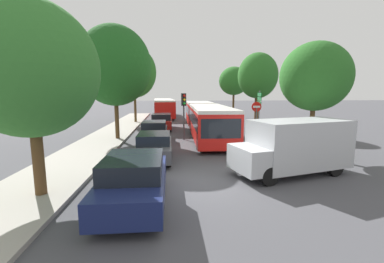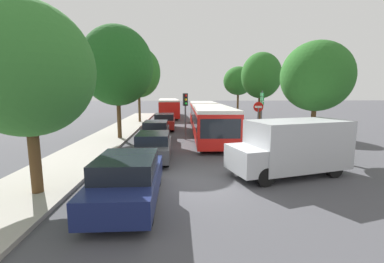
{
  "view_description": "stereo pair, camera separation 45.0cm",
  "coord_description": "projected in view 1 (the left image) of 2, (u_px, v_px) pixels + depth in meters",
  "views": [
    {
      "loc": [
        -1.06,
        -9.4,
        3.46
      ],
      "look_at": [
        0.2,
        5.37,
        1.2
      ],
      "focal_mm": 24.0,
      "sensor_mm": 36.0,
      "label": 1
    },
    {
      "loc": [
        -0.61,
        -9.43,
        3.46
      ],
      "look_at": [
        0.2,
        5.37,
        1.2
      ],
      "focal_mm": 24.0,
      "sensor_mm": 36.0,
      "label": 2
    }
  ],
  "objects": [
    {
      "name": "ground_plane",
      "position": [
        199.0,
        183.0,
        9.87
      ],
      "size": [
        200.0,
        200.0,
        0.0
      ],
      "primitive_type": "plane",
      "color": "#47474C"
    },
    {
      "name": "queued_car_red",
      "position": [
        162.0,
        122.0,
        23.87
      ],
      "size": [
        1.85,
        4.36,
        1.52
      ],
      "rotation": [
        0.0,
        0.0,
        1.57
      ],
      "color": "#B21E19",
      "rests_on": "ground"
    },
    {
      "name": "queued_car_navy",
      "position": [
        134.0,
        180.0,
        7.93
      ],
      "size": [
        1.88,
        4.43,
        1.54
      ],
      "rotation": [
        0.0,
        0.0,
        1.57
      ],
      "color": "navy",
      "rests_on": "ground"
    },
    {
      "name": "no_entry_sign",
      "position": [
        256.0,
        115.0,
        18.02
      ],
      "size": [
        0.7,
        0.08,
        2.82
      ],
      "rotation": [
        0.0,
        0.0,
        -1.57
      ],
      "color": "#56595E",
      "rests_on": "ground"
    },
    {
      "name": "tree_right_far",
      "position": [
        234.0,
        82.0,
        31.7
      ],
      "size": [
        3.66,
        3.66,
        6.6
      ],
      "color": "#51381E",
      "rests_on": "ground"
    },
    {
      "name": "queued_car_graphite",
      "position": [
        154.0,
        146.0,
        13.16
      ],
      "size": [
        1.73,
        4.07,
        1.42
      ],
      "rotation": [
        0.0,
        0.0,
        1.57
      ],
      "color": "#47474C",
      "rests_on": "ground"
    },
    {
      "name": "articulated_bus",
      "position": [
        204.0,
        116.0,
        22.03
      ],
      "size": [
        2.93,
        16.75,
        2.48
      ],
      "rotation": [
        0.0,
        0.0,
        -1.6
      ],
      "color": "red",
      "rests_on": "ground"
    },
    {
      "name": "tree_right_near",
      "position": [
        315.0,
        77.0,
        13.57
      ],
      "size": [
        3.63,
        3.63,
        6.11
      ],
      "color": "#51381E",
      "rests_on": "ground"
    },
    {
      "name": "tree_left_far",
      "position": [
        134.0,
        72.0,
        28.56
      ],
      "size": [
        4.91,
        4.91,
        8.53
      ],
      "color": "#51381E",
      "rests_on": "ground"
    },
    {
      "name": "city_bus_rear",
      "position": [
        164.0,
        107.0,
        36.48
      ],
      "size": [
        3.22,
        11.76,
        2.5
      ],
      "rotation": [
        0.0,
        0.0,
        1.63
      ],
      "color": "red",
      "rests_on": "ground"
    },
    {
      "name": "direction_sign_post",
      "position": [
        259.0,
        104.0,
        20.06
      ],
      "size": [
        0.28,
        1.39,
        3.6
      ],
      "rotation": [
        0.0,
        0.0,
        2.98
      ],
      "color": "#56595E",
      "rests_on": "ground"
    },
    {
      "name": "tree_left_mid",
      "position": [
        116.0,
        68.0,
        18.17
      ],
      "size": [
        5.14,
        5.14,
        8.15
      ],
      "color": "#51381E",
      "rests_on": "ground"
    },
    {
      "name": "tree_right_mid",
      "position": [
        258.0,
        76.0,
        23.33
      ],
      "size": [
        3.6,
        3.6,
        7.03
      ],
      "color": "#51381E",
      "rests_on": "ground"
    },
    {
      "name": "kerb_strip_left",
      "position": [
        116.0,
        131.0,
        22.86
      ],
      "size": [
        3.2,
        37.41,
        0.14
      ],
      "primitive_type": "cube",
      "color": "#9E998E",
      "rests_on": "ground"
    },
    {
      "name": "tree_left_near",
      "position": [
        31.0,
        73.0,
        8.0
      ],
      "size": [
        4.14,
        4.14,
        6.3
      ],
      "color": "#51381E",
      "rests_on": "ground"
    },
    {
      "name": "traffic_light",
      "position": [
        184.0,
        106.0,
        18.66
      ],
      "size": [
        0.37,
        0.39,
        3.4
      ],
      "rotation": [
        0.0,
        0.0,
        -1.31
      ],
      "color": "#56595E",
      "rests_on": "ground"
    },
    {
      "name": "white_van",
      "position": [
        294.0,
        145.0,
        10.86
      ],
      "size": [
        5.34,
        3.19,
        2.31
      ],
      "rotation": [
        0.0,
        0.0,
        3.41
      ],
      "color": "#B7BABF",
      "rests_on": "ground"
    },
    {
      "name": "queued_car_black",
      "position": [
        154.0,
        131.0,
        18.24
      ],
      "size": [
        1.76,
        4.16,
        1.44
      ],
      "rotation": [
        0.0,
        0.0,
        1.57
      ],
      "color": "black",
      "rests_on": "ground"
    }
  ]
}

